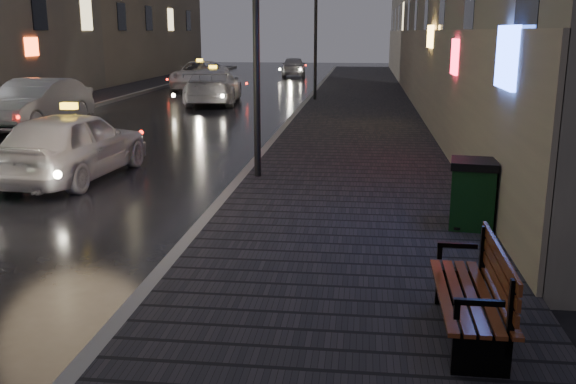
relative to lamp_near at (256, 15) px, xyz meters
The scene contains 14 objects.
ground 7.18m from the lamp_near, 107.14° to the right, with size 120.00×120.00×0.00m, color black.
sidewalk 15.52m from the lamp_near, 82.22° to the left, with size 4.60×58.00×0.15m, color black.
curb 15.39m from the lamp_near, 91.34° to the left, with size 0.20×58.00×0.15m, color slate.
sidewalk_far 18.65m from the lamp_near, 125.12° to the left, with size 2.40×58.00×0.15m, color black.
curb_far 17.95m from the lamp_near, 121.66° to the left, with size 0.20×58.00×0.15m, color slate.
lamp_near is the anchor object (origin of this frame).
lamp_far 16.00m from the lamp_near, 90.00° to the left, with size 0.36×0.36×5.28m.
bench 8.38m from the lamp_near, 64.34° to the right, with size 0.67×1.88×0.96m.
trash_bin 5.82m from the lamp_near, 39.40° to the right, with size 0.80×0.80×1.08m.
taxi_near 4.90m from the lamp_near, behind, with size 1.81×4.51×1.54m, color silver.
car_left_mid 11.47m from the lamp_near, 140.84° to the left, with size 1.72×4.93×1.62m, color gray.
taxi_mid 15.95m from the lamp_near, 106.57° to the left, with size 2.18×5.37×1.56m, color silver.
taxi_far 23.80m from the lamp_near, 107.25° to the left, with size 2.53×5.48×1.52m, color white.
car_far 33.33m from the lamp_near, 94.92° to the left, with size 1.66×4.12×1.40m, color #A1A0A8.
Camera 1 is at (4.07, -7.25, 3.17)m, focal length 40.00 mm.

